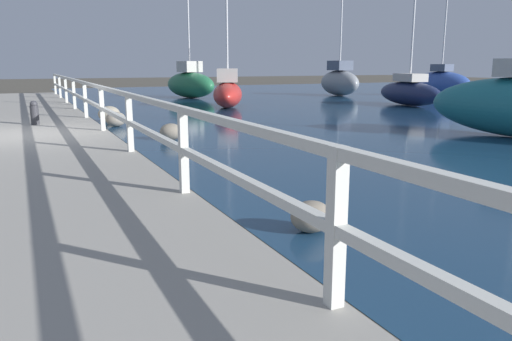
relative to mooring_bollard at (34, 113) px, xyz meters
name	(u,v)px	position (x,y,z in m)	size (l,w,h in m)	color
ground_plane	(27,149)	(-0.27, -1.92, -0.64)	(120.00, 120.00, 0.00)	#4C473D
dock_walkway	(26,142)	(-0.27, -1.92, -0.48)	(3.59, 36.00, 0.33)	#9E998E
railing	(101,100)	(1.42, -1.92, 0.41)	(0.10, 32.50, 1.05)	silver
boulder_mid_strip	(109,114)	(2.30, 2.77, -0.38)	(0.70, 0.63, 0.53)	gray
boulder_downstream	(171,132)	(3.04, -2.01, -0.43)	(0.56, 0.50, 0.42)	slate
boulder_water_edge	(311,216)	(2.55, -9.52, -0.46)	(0.48, 0.43, 0.36)	slate
boulder_upstream	(116,119)	(2.28, 1.40, -0.41)	(0.60, 0.54, 0.45)	gray
mooring_bollard	(34,113)	(0.00, 0.00, 0.00)	(0.21, 0.21, 0.62)	#333338
sailboat_gray	(339,81)	(17.26, 11.38, 0.24)	(1.59, 3.80, 7.66)	gray
sailboat_red	(228,92)	(7.99, 6.43, 0.04)	(2.87, 4.48, 7.80)	red
sailboat_green	(190,83)	(8.42, 13.14, 0.17)	(2.51, 4.49, 7.75)	#236B42
sailboat_blue	(441,83)	(22.40, 8.35, 0.16)	(2.30, 3.92, 7.70)	#2D4C9E
sailboat_navy	(409,92)	(15.91, 3.80, -0.01)	(1.83, 4.61, 7.35)	#192347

